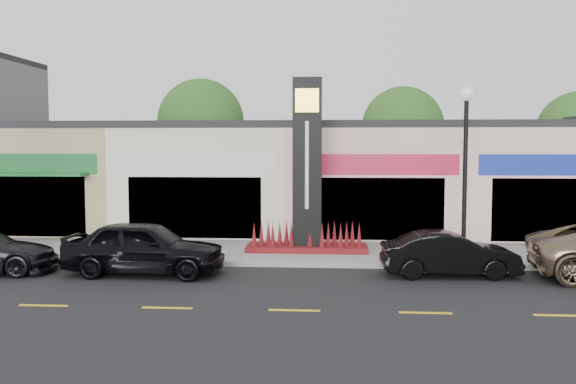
{
  "coord_description": "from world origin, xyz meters",
  "views": [
    {
      "loc": [
        3.84,
        -16.83,
        3.81
      ],
      "look_at": [
        2.35,
        4.0,
        2.22
      ],
      "focal_mm": 38.0,
      "sensor_mm": 36.0,
      "label": 1
    }
  ],
  "objects_px": {
    "car_black_conv": "(449,254)",
    "car_black_sedan": "(145,247)",
    "pylon_sign": "(307,190)",
    "lamp_east_near": "(465,157)"
  },
  "relations": [
    {
      "from": "car_black_conv",
      "to": "car_black_sedan",
      "type": "bearing_deg",
      "value": 90.04
    },
    {
      "from": "lamp_east_near",
      "to": "car_black_sedan",
      "type": "height_order",
      "value": "lamp_east_near"
    },
    {
      "from": "pylon_sign",
      "to": "car_black_conv",
      "type": "height_order",
      "value": "pylon_sign"
    },
    {
      "from": "car_black_sedan",
      "to": "car_black_conv",
      "type": "bearing_deg",
      "value": -85.33
    },
    {
      "from": "car_black_sedan",
      "to": "pylon_sign",
      "type": "bearing_deg",
      "value": -50.79
    },
    {
      "from": "lamp_east_near",
      "to": "car_black_sedan",
      "type": "xyz_separation_m",
      "value": [
        -9.67,
        -1.84,
        -2.67
      ]
    },
    {
      "from": "car_black_sedan",
      "to": "car_black_conv",
      "type": "distance_m",
      "value": 8.98
    },
    {
      "from": "lamp_east_near",
      "to": "car_black_conv",
      "type": "relative_size",
      "value": 1.39
    },
    {
      "from": "pylon_sign",
      "to": "car_black_conv",
      "type": "relative_size",
      "value": 1.52
    },
    {
      "from": "pylon_sign",
      "to": "lamp_east_near",
      "type": "bearing_deg",
      "value": -18.75
    }
  ]
}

